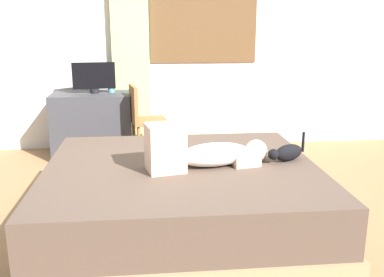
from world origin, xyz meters
name	(u,v)px	position (x,y,z in m)	size (l,w,h in m)	color
ground_plane	(191,234)	(0.00, 0.00, 0.00)	(16.00, 16.00, 0.00)	olive
back_wall_with_window	(171,28)	(0.01, 2.52, 1.45)	(6.40, 0.14, 2.90)	silver
bed	(182,195)	(-0.05, 0.19, 0.24)	(2.09, 1.89, 0.48)	#997A56
person_lying	(202,152)	(0.10, 0.13, 0.60)	(0.94, 0.42, 0.34)	silver
cat	(287,153)	(0.76, 0.20, 0.55)	(0.33, 0.21, 0.21)	black
desk	(93,125)	(-0.94, 2.12, 0.37)	(0.90, 0.56, 0.74)	#38383D
tv_monitor	(94,77)	(-0.90, 2.12, 0.92)	(0.48, 0.10, 0.35)	black
cup	(111,89)	(-0.71, 2.16, 0.78)	(0.07, 0.07, 0.08)	teal
chair_by_desk	(143,117)	(-0.36, 1.84, 0.51)	(0.44, 0.44, 0.86)	brown
curtain_left	(130,40)	(-0.49, 2.40, 1.32)	(0.44, 0.06, 2.64)	#ADCC75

